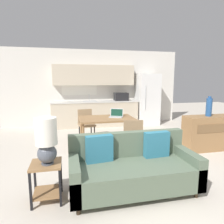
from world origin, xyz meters
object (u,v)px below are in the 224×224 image
Objects in this scene: credenza at (210,133)px; dining_chair_far_left at (86,123)px; vase at (209,107)px; dining_chair_near_right at (132,136)px; laptop at (116,115)px; refrigerator at (147,99)px; side_table at (47,176)px; table_lamp at (46,139)px; couch at (132,168)px; dining_table at (107,121)px.

credenza is 3.14m from dining_chair_far_left.
vase is 1.95m from dining_chair_near_right.
dining_chair_near_right is 0.87m from laptop.
laptop is (-1.72, -2.18, -0.14)m from refrigerator.
refrigerator is 2.23× the size of dining_chair_near_right.
side_table is 1.36× the size of laptop.
vase is (3.47, 1.32, 0.15)m from table_lamp.
couch is 4.01× the size of vase.
table_lamp is (-1.19, -0.04, 0.54)m from couch.
vase reaches higher than dining_table.
table_lamp reaches higher than side_table.
vase reaches higher than credenza.
couch reaches higher than dining_chair_near_right.
dining_table is at bearing 163.13° from vase.
table_lamp is 2.09m from dining_chair_near_right.
table_lamp is 3.71m from vase.
dining_table is at bearing -53.16° from dining_chair_near_right.
dining_chair_near_right is 1.72m from dining_chair_far_left.
refrigerator reaches higher than dining_table.
couch is 2.70m from vase.
couch is 1.46× the size of credenza.
vase is (2.27, -0.69, 0.36)m from dining_table.
couch is at bearing -90.01° from dining_table.
dining_table is at bearing -69.43° from dining_chair_far_left.
table_lamp is at bearing -120.65° from dining_table.
dining_table is at bearing -142.35° from laptop.
couch reaches higher than dining_table.
laptop reaches higher than dining_chair_near_right.
laptop is (1.45, 2.08, -0.09)m from table_lamp.
laptop is at bearing 159.51° from vase.
table_lamp is at bearing -159.52° from credenza.
dining_table is 2.35m from table_lamp.
table_lamp reaches higher than dining_chair_near_right.
side_table is at bearing -160.08° from credenza.
credenza is at bearing -16.24° from dining_table.
refrigerator is 4.02× the size of vase.
laptop is at bearing -71.62° from dining_chair_near_right.
dining_chair_near_right is (-1.87, -0.04, -0.55)m from vase.
refrigerator reaches higher than dining_chair_near_right.
side_table is 3.78m from vase.
couch is at bearing -150.64° from vase.
refrigerator is 1.42× the size of dining_table.
dining_chair_far_left is at bearing -148.44° from refrigerator.
credenza is at bearing 4.20° from laptop.
dining_chair_far_left is at bearing 151.61° from vase.
dining_chair_near_right is at bearing 71.70° from couch.
refrigerator is 2.95m from vase.
vase is at bearing -16.87° from dining_table.
side_table is at bearing -101.97° from laptop.
dining_chair_far_left is 1.03m from laptop.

